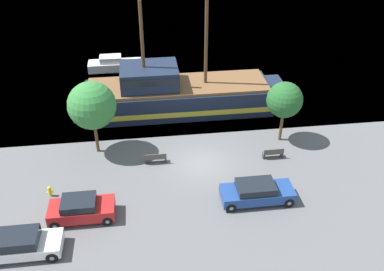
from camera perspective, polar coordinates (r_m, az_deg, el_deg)
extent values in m
plane|color=#5B5B5E|center=(31.40, 1.23, -3.74)|extent=(160.00, 160.00, 0.00)
plane|color=slate|center=(71.59, -4.18, 17.37)|extent=(80.00, 80.00, 0.00)
cube|color=#192338|center=(37.79, -1.88, 5.01)|extent=(16.11, 4.78, 2.26)
cube|color=gold|center=(37.95, -1.87, 4.55)|extent=(15.79, 4.86, 0.45)
cube|color=#192338|center=(39.30, 10.84, 6.11)|extent=(1.40, 2.63, 1.58)
cube|color=brown|center=(37.23, -1.91, 6.72)|extent=(15.47, 4.39, 0.25)
cube|color=#192338|center=(36.69, -5.73, 7.88)|extent=(4.83, 3.82, 1.73)
cube|color=black|center=(36.58, -5.75, 8.24)|extent=(4.59, 3.88, 0.62)
cylinder|color=#4C331E|center=(35.84, 1.91, 13.27)|extent=(0.28, 0.28, 8.52)
cylinder|color=#4C331E|center=(35.63, -6.63, 11.87)|extent=(0.28, 0.28, 7.24)
cube|color=silver|center=(46.80, -10.22, 9.17)|extent=(5.55, 1.91, 0.87)
cube|color=silver|center=(46.54, -10.83, 9.98)|extent=(2.22, 1.49, 0.64)
cube|color=black|center=(46.50, -10.00, 10.05)|extent=(0.12, 1.33, 0.51)
cube|color=white|center=(26.36, -21.77, -13.55)|extent=(4.44, 1.81, 0.60)
cube|color=black|center=(26.00, -22.32, -12.64)|extent=(2.31, 1.63, 0.57)
cylinder|color=black|center=(25.53, -18.14, -15.15)|extent=(0.68, 0.22, 0.68)
cylinder|color=gray|center=(25.53, -18.14, -15.15)|extent=(0.26, 0.25, 0.26)
cylinder|color=black|center=(26.65, -17.64, -12.57)|extent=(0.68, 0.22, 0.68)
cylinder|color=gray|center=(26.65, -17.64, -12.57)|extent=(0.26, 0.25, 0.26)
cube|color=#B21E1E|center=(27.44, -14.47, -9.62)|extent=(3.98, 1.81, 0.75)
cube|color=black|center=(27.06, -14.89, -8.67)|extent=(2.07, 1.63, 0.48)
cylinder|color=black|center=(26.84, -11.20, -11.09)|extent=(0.63, 0.22, 0.63)
cylinder|color=gray|center=(26.84, -11.20, -11.09)|extent=(0.24, 0.25, 0.24)
cylinder|color=black|center=(28.05, -11.07, -8.81)|extent=(0.63, 0.22, 0.63)
cylinder|color=gray|center=(28.05, -11.07, -8.81)|extent=(0.24, 0.25, 0.24)
cylinder|color=black|center=(27.32, -17.81, -11.35)|extent=(0.63, 0.22, 0.63)
cylinder|color=gray|center=(27.32, -17.81, -11.35)|extent=(0.24, 0.25, 0.24)
cylinder|color=black|center=(28.51, -17.36, -9.10)|extent=(0.63, 0.22, 0.63)
cylinder|color=gray|center=(28.51, -17.36, -9.10)|extent=(0.24, 0.25, 0.24)
cube|color=navy|center=(28.13, 8.68, -7.65)|extent=(4.69, 1.83, 0.68)
cube|color=black|center=(27.73, 8.50, -6.77)|extent=(2.44, 1.64, 0.47)
cylinder|color=black|center=(28.23, 12.78, -8.70)|extent=(0.67, 0.22, 0.67)
cylinder|color=gray|center=(28.23, 12.78, -8.70)|extent=(0.25, 0.25, 0.25)
cylinder|color=black|center=(29.40, 11.78, -6.63)|extent=(0.67, 0.22, 0.67)
cylinder|color=gray|center=(29.40, 11.78, -6.63)|extent=(0.25, 0.25, 0.25)
cylinder|color=black|center=(27.29, 5.23, -9.55)|extent=(0.67, 0.22, 0.67)
cylinder|color=gray|center=(27.29, 5.23, -9.55)|extent=(0.25, 0.25, 0.25)
cylinder|color=black|center=(28.50, 4.55, -7.36)|extent=(0.67, 0.22, 0.67)
cylinder|color=gray|center=(28.50, 4.55, -7.36)|extent=(0.25, 0.25, 0.25)
cylinder|color=yellow|center=(29.87, -18.38, -7.22)|extent=(0.22, 0.22, 0.56)
sphere|color=yellow|center=(29.65, -18.49, -6.69)|extent=(0.25, 0.25, 0.25)
cylinder|color=yellow|center=(29.88, -18.69, -7.19)|extent=(0.10, 0.09, 0.09)
cylinder|color=yellow|center=(29.81, -18.08, -7.17)|extent=(0.10, 0.09, 0.09)
cube|color=#4C4742|center=(32.34, 10.74, -2.26)|extent=(1.51, 0.45, 0.05)
cube|color=#4C4742|center=(32.06, 10.88, -2.13)|extent=(1.51, 0.06, 0.40)
cube|color=#2D2D2D|center=(32.27, 9.52, -2.69)|extent=(0.12, 0.36, 0.40)
cube|color=#2D2D2D|center=(32.67, 11.87, -2.49)|extent=(0.12, 0.36, 0.40)
cube|color=#4C4742|center=(31.36, -4.88, -2.96)|extent=(1.58, 0.45, 0.05)
cube|color=#4C4742|center=(31.07, -4.88, -2.83)|extent=(1.58, 0.06, 0.40)
cube|color=#2D2D2D|center=(31.48, -6.19, -3.39)|extent=(0.12, 0.36, 0.40)
cube|color=#2D2D2D|center=(31.51, -3.53, -3.20)|extent=(0.12, 0.36, 0.40)
cylinder|color=brown|center=(32.83, -12.62, -0.24)|extent=(0.24, 0.24, 2.46)
sphere|color=#337A38|center=(31.48, -13.20, 3.93)|extent=(3.50, 3.50, 3.50)
cylinder|color=brown|center=(34.15, 11.80, 1.17)|extent=(0.24, 0.24, 2.39)
sphere|color=#235B28|center=(33.01, 12.25, 4.67)|extent=(2.74, 2.74, 2.74)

